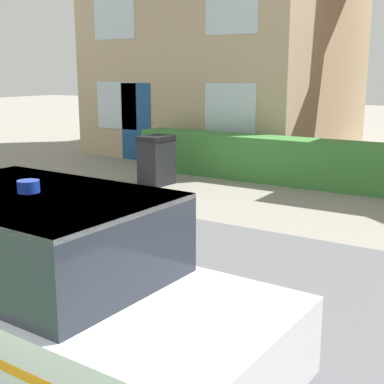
{
  "coord_description": "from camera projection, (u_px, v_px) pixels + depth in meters",
  "views": [
    {
      "loc": [
        3.11,
        -0.16,
        2.4
      ],
      "look_at": [
        -0.11,
        4.87,
        1.05
      ],
      "focal_mm": 50.0,
      "sensor_mm": 36.0,
      "label": 1
    }
  ],
  "objects": [
    {
      "name": "road_strip",
      "position": [
        155.0,
        307.0,
        5.57
      ],
      "size": [
        28.0,
        6.2,
        0.01
      ],
      "primitive_type": "cube",
      "color": "#5B5B60",
      "rests_on": "ground"
    },
    {
      "name": "garden_hedge",
      "position": [
        341.0,
        166.0,
        11.05
      ],
      "size": [
        9.82,
        0.79,
        0.99
      ],
      "primitive_type": "cube",
      "color": "#3D7F38",
      "rests_on": "ground"
    },
    {
      "name": "police_car",
      "position": [
        41.0,
        281.0,
        4.44
      ],
      "size": [
        4.23,
        1.79,
        1.53
      ],
      "rotation": [
        0.0,
        0.0,
        -0.03
      ],
      "color": "black",
      "rests_on": "road_strip"
    },
    {
      "name": "house_left",
      "position": [
        232.0,
        34.0,
        16.27
      ],
      "size": [
        6.86,
        7.02,
        6.89
      ],
      "color": "tan",
      "rests_on": "ground"
    },
    {
      "name": "wheelie_bin",
      "position": [
        156.0,
        160.0,
        11.5
      ],
      "size": [
        0.6,
        0.74,
        1.06
      ],
      "rotation": [
        0.0,
        0.0,
        -0.07
      ],
      "color": "black",
      "rests_on": "ground"
    }
  ]
}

